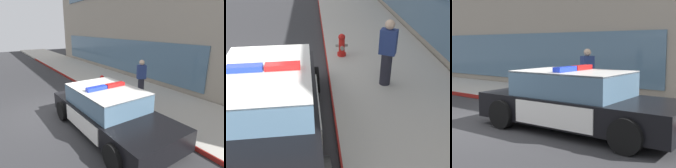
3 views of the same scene
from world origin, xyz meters
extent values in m
plane|color=#303033|center=(0.00, 0.00, 0.00)|extent=(48.00, 48.00, 0.00)
cube|color=#B2ADA3|center=(0.00, 4.30, 0.07)|extent=(48.00, 3.46, 0.15)
cube|color=maroon|center=(0.00, 2.56, 0.08)|extent=(28.80, 0.04, 0.14)
cube|color=gray|center=(-1.91, 10.79, 4.24)|extent=(25.31, 9.41, 8.47)
cube|color=slate|center=(-4.95, 6.05, 1.45)|extent=(15.18, 0.08, 2.10)
cube|color=black|center=(2.39, 1.22, 0.50)|extent=(4.89, 2.06, 0.60)
cube|color=silver|center=(3.94, 1.26, 0.67)|extent=(1.69, 1.94, 0.05)
cube|color=silver|center=(0.70, 1.18, 0.67)|extent=(1.40, 1.93, 0.05)
cube|color=silver|center=(2.27, 2.20, 0.50)|extent=(2.03, 0.08, 0.51)
cube|color=silver|center=(2.32, 0.24, 0.50)|extent=(2.03, 0.08, 0.51)
cube|color=yellow|center=(2.27, 2.22, 0.50)|extent=(0.22, 0.02, 0.26)
cube|color=slate|center=(2.20, 1.22, 1.07)|extent=(2.56, 1.81, 0.60)
cube|color=silver|center=(2.20, 1.22, 1.36)|extent=(2.56, 1.81, 0.04)
cube|color=red|center=(2.19, 1.57, 1.44)|extent=(0.22, 0.66, 0.11)
cube|color=blue|center=(2.21, 0.87, 1.44)|extent=(0.22, 0.66, 0.11)
cylinder|color=black|center=(3.97, 2.23, 0.34)|extent=(0.69, 0.24, 0.68)
cylinder|color=black|center=(4.02, 0.30, 0.34)|extent=(0.69, 0.24, 0.68)
cylinder|color=black|center=(0.77, 2.15, 0.34)|extent=(0.69, 0.24, 0.68)
cylinder|color=black|center=(0.82, 0.22, 0.34)|extent=(0.69, 0.24, 0.68)
cylinder|color=red|center=(-1.18, 3.05, 0.20)|extent=(0.28, 0.28, 0.10)
cylinder|color=red|center=(-1.18, 3.05, 0.47)|extent=(0.19, 0.19, 0.45)
sphere|color=red|center=(-1.18, 3.05, 0.77)|extent=(0.22, 0.22, 0.22)
cylinder|color=gray|center=(-1.18, 3.05, 0.84)|extent=(0.06, 0.06, 0.05)
cylinder|color=gray|center=(-1.18, 2.91, 0.50)|extent=(0.09, 0.10, 0.09)
cylinder|color=gray|center=(-1.18, 3.20, 0.50)|extent=(0.09, 0.10, 0.09)
cylinder|color=gray|center=(-1.03, 3.05, 0.46)|extent=(0.10, 0.12, 0.12)
cylinder|color=#23232D|center=(0.78, 3.98, 0.57)|extent=(0.28, 0.28, 0.85)
cube|color=navy|center=(0.78, 3.98, 1.31)|extent=(0.42, 0.47, 0.62)
sphere|color=beige|center=(0.78, 3.98, 1.74)|extent=(0.24, 0.24, 0.24)
camera|label=1|loc=(7.17, -1.82, 3.20)|focal=30.93mm
camera|label=2|loc=(6.85, 2.17, 3.63)|focal=43.30mm
camera|label=3|loc=(6.55, -4.89, 1.98)|focal=51.84mm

